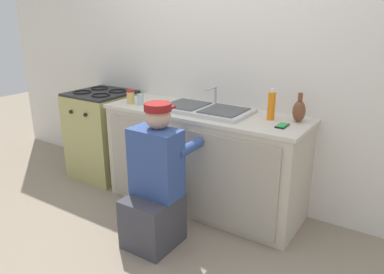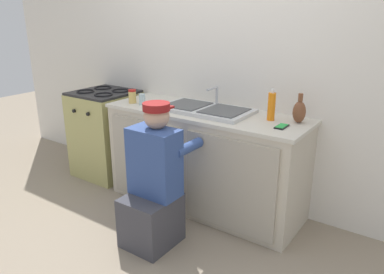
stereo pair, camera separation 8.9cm
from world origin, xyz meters
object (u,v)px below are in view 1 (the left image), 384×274
Objects in this scene: cell_phone at (282,126)px; stove_range at (103,134)px; plumber_person at (155,188)px; soap_bottle_orange at (271,106)px; water_glass at (141,100)px; vase_decorative at (299,111)px; sink_double_basin at (205,109)px; condiment_jar at (131,97)px.

stove_range is at bearing 178.04° from cell_phone.
soap_bottle_orange is (0.58, 0.77, 0.56)m from plumber_person.
plumber_person is 0.97m from water_glass.
water_glass is at bearing -169.90° from vase_decorative.
sink_double_basin is 3.48× the size of vase_decorative.
condiment_jar is 0.51× the size of soap_bottle_orange.
stove_range is 9.39× the size of water_glass.
plumber_person reaches higher than stove_range.
soap_bottle_orange is (1.85, 0.06, 0.55)m from stove_range.
condiment_jar is at bearing -169.39° from sink_double_basin.
sink_double_basin is 0.63m from water_glass.
soap_bottle_orange is at bearing -164.98° from vase_decorative.
sink_double_basin is 0.59m from soap_bottle_orange.
soap_bottle_orange is at bearing 9.23° from water_glass.
condiment_jar reaches higher than water_glass.
condiment_jar is at bearing 141.55° from plumber_person.
vase_decorative is (0.06, 0.19, 0.08)m from cell_phone.
water_glass is at bearing -11.04° from stove_range.
soap_bottle_orange is at bearing 6.08° from sink_double_basin.
condiment_jar is 0.91× the size of cell_phone.
stove_range is at bearing 166.20° from condiment_jar.
plumber_person is at bearing -138.71° from cell_phone.
cell_phone is 1.40× the size of water_glass.
sink_double_basin is at bearing 12.14° from water_glass.
stove_range is at bearing -178.03° from soap_bottle_orange.
condiment_jar is 1.53m from vase_decorative.
sink_double_basin is 0.73m from cell_phone.
sink_double_basin is 3.20× the size of soap_bottle_orange.
sink_double_basin is at bearing -171.52° from vase_decorative.
plumber_person is 7.89× the size of cell_phone.
water_glass is (-0.61, 0.58, 0.49)m from plumber_person.
soap_bottle_orange is at bearing 52.98° from plumber_person.
vase_decorative is at bearing 46.38° from plumber_person.
sink_double_basin is at bearing 174.45° from cell_phone.
stove_range is at bearing -176.69° from vase_decorative.
vase_decorative is at bearing 9.51° from condiment_jar.
stove_range is 2.05m from cell_phone.
cell_phone is at bearing 2.62° from water_glass.
cell_phone is (2.00, -0.07, 0.44)m from stove_range.
plumber_person is at bearing -133.62° from vase_decorative.
stove_range is (-1.27, -0.00, -0.46)m from sink_double_basin.
sink_double_basin is 6.25× the size of condiment_jar.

